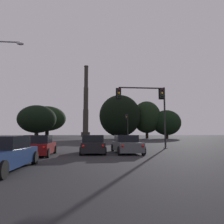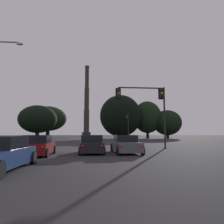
# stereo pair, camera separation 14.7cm
# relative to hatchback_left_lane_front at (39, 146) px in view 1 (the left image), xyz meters

# --- Properties ---
(hatchback_left_lane_front) EXTENTS (1.97, 4.13, 1.44)m
(hatchback_left_lane_front) POSITION_rel_hatchback_left_lane_front_xyz_m (0.00, 0.00, 0.00)
(hatchback_left_lane_front) COLOR maroon
(hatchback_left_lane_front) RESTS_ON ground_plane
(sedan_left_lane_second) EXTENTS (2.10, 4.75, 1.43)m
(sedan_left_lane_second) POSITION_rel_hatchback_left_lane_front_xyz_m (-0.14, -6.19, 0.00)
(sedan_left_lane_second) COLOR navy
(sedan_left_lane_second) RESTS_ON ground_plane
(hatchback_center_lane_front) EXTENTS (2.02, 4.15, 1.44)m
(hatchback_center_lane_front) POSITION_rel_hatchback_left_lane_front_xyz_m (3.71, 1.36, 0.00)
(hatchback_center_lane_front) COLOR black
(hatchback_center_lane_front) RESTS_ON ground_plane
(sedan_right_lane_front) EXTENTS (2.10, 4.75, 1.43)m
(sedan_right_lane_front) POSITION_rel_hatchback_left_lane_front_xyz_m (6.44, 1.58, 0.00)
(sedan_right_lane_front) COLOR #4C4F54
(sedan_right_lane_front) RESTS_ON ground_plane
(traffic_light_far_right) EXTENTS (0.78, 0.50, 6.05)m
(traffic_light_far_right) POSITION_rel_hatchback_left_lane_front_xyz_m (11.72, 33.09, 3.30)
(traffic_light_far_right) COLOR black
(traffic_light_far_right) RESTS_ON ground_plane
(traffic_light_overhead_right) EXTENTS (5.45, 0.50, 6.54)m
(traffic_light_overhead_right) POSITION_rel_hatchback_left_lane_front_xyz_m (9.74, 6.73, 4.32)
(traffic_light_overhead_right) COLOR black
(traffic_light_overhead_right) RESTS_ON ground_plane
(smokestack) EXTENTS (5.26, 5.26, 43.02)m
(smokestack) POSITION_rel_hatchback_left_lane_front_xyz_m (0.15, 115.08, 16.25)
(smokestack) COLOR #2B2722
(smokestack) RESTS_ON ground_plane
(treeline_far_left) EXTENTS (9.50, 8.55, 9.44)m
(treeline_far_left) POSITION_rel_hatchback_left_lane_front_xyz_m (28.51, 54.52, 4.59)
(treeline_far_left) COLOR black
(treeline_far_left) RESTS_ON ground_plane
(treeline_left_mid) EXTENTS (13.17, 11.85, 13.96)m
(treeline_left_mid) POSITION_rel_hatchback_left_lane_front_xyz_m (12.68, 52.98, 6.63)
(treeline_left_mid) COLOR black
(treeline_left_mid) RESTS_ON ground_plane
(treeline_right_mid) EXTENTS (9.42, 8.48, 12.43)m
(treeline_right_mid) POSITION_rel_hatchback_left_lane_front_xyz_m (22.00, 55.34, 6.44)
(treeline_right_mid) COLOR black
(treeline_right_mid) RESTS_ON ground_plane
(treeline_far_right) EXTENTS (12.47, 11.23, 10.98)m
(treeline_far_right) POSITION_rel_hatchback_left_lane_front_xyz_m (-11.42, 60.29, 6.08)
(treeline_far_right) COLOR black
(treeline_far_right) RESTS_ON ground_plane
(treeline_center_right) EXTENTS (11.80, 10.62, 10.43)m
(treeline_center_right) POSITION_rel_hatchback_left_lane_front_xyz_m (-13.24, 53.52, 5.44)
(treeline_center_right) COLOR black
(treeline_center_right) RESTS_ON ground_plane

